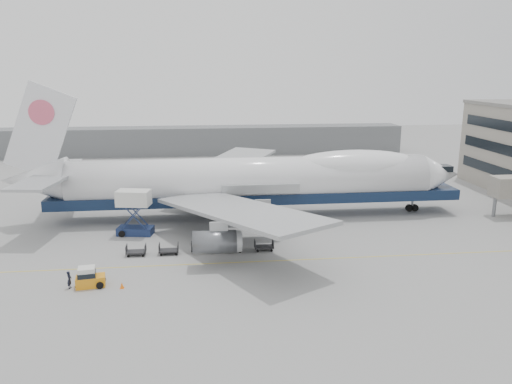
{
  "coord_description": "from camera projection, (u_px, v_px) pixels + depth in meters",
  "views": [
    {
      "loc": [
        -7.24,
        -59.02,
        21.34
      ],
      "look_at": [
        0.06,
        6.0,
        5.23
      ],
      "focal_mm": 35.0,
      "sensor_mm": 36.0,
      "label": 1
    }
  ],
  "objects": [
    {
      "name": "traffic_cone",
      "position": [
        122.0,
        285.0,
        49.95
      ],
      "size": [
        0.42,
        0.42,
        0.62
      ],
      "rotation": [
        0.0,
        0.0,
        0.39
      ],
      "color": "orange",
      "rests_on": "ground"
    },
    {
      "name": "ground",
      "position": [
        261.0,
        243.0,
        62.84
      ],
      "size": [
        260.0,
        260.0,
        0.0
      ],
      "primitive_type": "plane",
      "color": "gray",
      "rests_on": "ground"
    },
    {
      "name": "dolly_4",
      "position": [
        264.0,
        246.0,
        60.36
      ],
      "size": [
        2.3,
        1.35,
        1.3
      ],
      "color": "#2D2D30",
      "rests_on": "ground"
    },
    {
      "name": "ground_worker",
      "position": [
        69.0,
        280.0,
        49.81
      ],
      "size": [
        0.45,
        0.67,
        1.81
      ],
      "primitive_type": "imported",
      "rotation": [
        0.0,
        0.0,
        1.54
      ],
      "color": "black",
      "rests_on": "ground"
    },
    {
      "name": "apron_line",
      "position": [
        267.0,
        261.0,
        57.05
      ],
      "size": [
        60.0,
        0.15,
        0.01
      ],
      "primitive_type": "cube",
      "color": "gold",
      "rests_on": "ground"
    },
    {
      "name": "airliner",
      "position": [
        255.0,
        180.0,
        73.14
      ],
      "size": [
        67.0,
        55.3,
        19.98
      ],
      "color": "white",
      "rests_on": "ground"
    },
    {
      "name": "dolly_1",
      "position": [
        169.0,
        250.0,
        59.12
      ],
      "size": [
        2.3,
        1.35,
        1.3
      ],
      "color": "#2D2D30",
      "rests_on": "ground"
    },
    {
      "name": "dolly_3",
      "position": [
        233.0,
        247.0,
        59.95
      ],
      "size": [
        2.3,
        1.35,
        1.3
      ],
      "color": "#2D2D30",
      "rests_on": "ground"
    },
    {
      "name": "baggage_tug",
      "position": [
        89.0,
        278.0,
        50.19
      ],
      "size": [
        3.03,
        1.92,
        2.08
      ],
      "rotation": [
        0.0,
        0.0,
        0.15
      ],
      "color": "orange",
      "rests_on": "ground"
    },
    {
      "name": "dolly_0",
      "position": [
        136.0,
        251.0,
        58.71
      ],
      "size": [
        2.3,
        1.35,
        1.3
      ],
      "color": "#2D2D30",
      "rests_on": "ground"
    },
    {
      "name": "dolly_2",
      "position": [
        201.0,
        249.0,
        59.54
      ],
      "size": [
        2.3,
        1.35,
        1.3
      ],
      "color": "#2D2D30",
      "rests_on": "ground"
    },
    {
      "name": "catering_truck",
      "position": [
        134.0,
        209.0,
        65.55
      ],
      "size": [
        4.95,
        3.81,
        6.02
      ],
      "rotation": [
        0.0,
        0.0,
        -0.19
      ],
      "color": "navy",
      "rests_on": "ground"
    },
    {
      "name": "hangar",
      "position": [
        190.0,
        141.0,
        128.47
      ],
      "size": [
        110.0,
        8.0,
        7.0
      ],
      "primitive_type": "cube",
      "color": "slate",
      "rests_on": "ground"
    }
  ]
}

